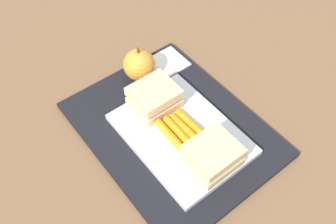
# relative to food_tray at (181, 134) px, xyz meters

# --- Properties ---
(ground_plane) EXTENTS (2.40, 2.40, 0.00)m
(ground_plane) POSITION_rel_food_tray_xyz_m (0.03, 0.00, -0.02)
(ground_plane) COLOR brown
(lunchbag_mat) EXTENTS (0.36, 0.28, 0.01)m
(lunchbag_mat) POSITION_rel_food_tray_xyz_m (0.03, 0.00, -0.01)
(lunchbag_mat) COLOR black
(lunchbag_mat) RESTS_ON ground_plane
(food_tray) EXTENTS (0.23, 0.17, 0.01)m
(food_tray) POSITION_rel_food_tray_xyz_m (0.00, 0.00, 0.00)
(food_tray) COLOR white
(food_tray) RESTS_ON lunchbag_mat
(sandwich_half_left) EXTENTS (0.07, 0.08, 0.04)m
(sandwich_half_left) POSITION_rel_food_tray_xyz_m (-0.08, 0.00, 0.03)
(sandwich_half_left) COLOR #DBC189
(sandwich_half_left) RESTS_ON food_tray
(sandwich_half_right) EXTENTS (0.07, 0.08, 0.04)m
(sandwich_half_right) POSITION_rel_food_tray_xyz_m (0.08, 0.00, 0.03)
(sandwich_half_right) COLOR #DBC189
(sandwich_half_right) RESTS_ON food_tray
(carrot_sticks_bundle) EXTENTS (0.08, 0.06, 0.02)m
(carrot_sticks_bundle) POSITION_rel_food_tray_xyz_m (-0.00, 0.00, 0.01)
(carrot_sticks_bundle) COLOR orange
(carrot_sticks_bundle) RESTS_ON food_tray
(apple) EXTENTS (0.06, 0.06, 0.08)m
(apple) POSITION_rel_food_tray_xyz_m (0.16, -0.03, 0.03)
(apple) COLOR gold
(apple) RESTS_ON lunchbag_mat
(paper_napkin) EXTENTS (0.07, 0.07, 0.00)m
(paper_napkin) POSITION_rel_food_tray_xyz_m (0.16, -0.10, -0.00)
(paper_napkin) COLOR white
(paper_napkin) RESTS_ON lunchbag_mat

